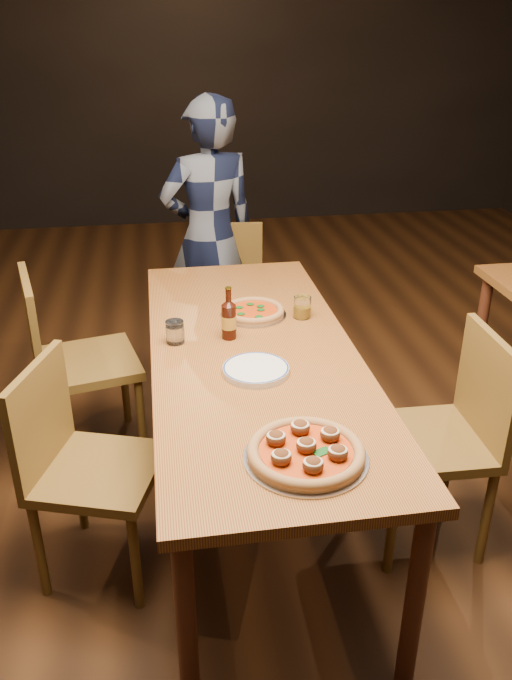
{
  "coord_description": "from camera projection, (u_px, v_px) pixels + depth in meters",
  "views": [
    {
      "loc": [
        -0.35,
        -2.28,
        1.93
      ],
      "look_at": [
        0.0,
        -0.05,
        0.82
      ],
      "focal_mm": 35.0,
      "sensor_mm": 36.0,
      "label": 1
    }
  ],
  "objects": [
    {
      "name": "chair_end",
      "position": [
        228.0,
        301.0,
        3.83
      ],
      "size": [
        0.46,
        0.46,
        0.89
      ],
      "primitive_type": null,
      "rotation": [
        0.0,
        0.0,
        -0.11
      ],
      "color": "brown",
      "rests_on": "ground"
    },
    {
      "name": "beer_bottle",
      "position": [
        229.0,
        321.0,
        2.66
      ],
      "size": [
        0.06,
        0.06,
        0.21
      ],
      "rotation": [
        0.0,
        0.0,
        -0.23
      ],
      "color": "black",
      "rests_on": "table_main"
    },
    {
      "name": "diner",
      "position": [
        209.0,
        236.0,
        3.83
      ],
      "size": [
        0.65,
        0.5,
        1.57
      ],
      "primitive_type": "imported",
      "rotation": [
        0.0,
        0.0,
        3.39
      ],
      "color": "black",
      "rests_on": "ground"
    },
    {
      "name": "pizza_meatball",
      "position": [
        306.0,
        452.0,
        1.95
      ],
      "size": [
        0.37,
        0.37,
        0.07
      ],
      "rotation": [
        0.0,
        0.0,
        0.24
      ],
      "color": "#B7B7BF",
      "rests_on": "table_main"
    },
    {
      "name": "ground",
      "position": [
        254.0,
        502.0,
        2.92
      ],
      "size": [
        9.0,
        9.0,
        0.0
      ],
      "primitive_type": "plane",
      "color": "black"
    },
    {
      "name": "water_glass",
      "position": [
        175.0,
        332.0,
        2.63
      ],
      "size": [
        0.07,
        0.07,
        0.09
      ],
      "primitive_type": "cylinder",
      "color": "white",
      "rests_on": "table_main"
    },
    {
      "name": "amber_glass",
      "position": [
        302.0,
        307.0,
        2.86
      ],
      "size": [
        0.08,
        0.08,
        0.09
      ],
      "primitive_type": "cylinder",
      "color": "#AF7D13",
      "rests_on": "table_main"
    },
    {
      "name": "room_shell",
      "position": [
        254.0,
        41.0,
        2.1
      ],
      "size": [
        9.0,
        9.0,
        9.0
      ],
      "color": "black",
      "rests_on": "ground"
    },
    {
      "name": "chair_main_sw",
      "position": [
        87.0,
        361.0,
        3.07
      ],
      "size": [
        0.54,
        0.54,
        0.97
      ],
      "primitive_type": null,
      "rotation": [
        0.0,
        0.0,
        1.79
      ],
      "color": "brown",
      "rests_on": "ground"
    },
    {
      "name": "table_main",
      "position": [
        254.0,
        367.0,
        2.62
      ],
      "size": [
        0.8,
        2.0,
        0.75
      ],
      "color": "maroon",
      "rests_on": "ground"
    },
    {
      "name": "pizza_margherita",
      "position": [
        254.0,
        311.0,
        2.89
      ],
      "size": [
        0.29,
        0.29,
        0.04
      ],
      "rotation": [
        0.0,
        0.0,
        -0.41
      ],
      "color": "#B7B7BF",
      "rests_on": "table_main"
    },
    {
      "name": "chair_main_e",
      "position": [
        429.0,
        439.0,
        2.54
      ],
      "size": [
        0.44,
        0.44,
        0.93
      ],
      "primitive_type": null,
      "rotation": [
        0.0,
        0.0,
        -1.59
      ],
      "color": "brown",
      "rests_on": "ground"
    },
    {
      "name": "chair_main_nw",
      "position": [
        99.0,
        470.0,
        2.4
      ],
      "size": [
        0.53,
        0.53,
        0.9
      ],
      "primitive_type": null,
      "rotation": [
        0.0,
        0.0,
        1.25
      ],
      "color": "brown",
      "rests_on": "ground"
    },
    {
      "name": "plate_stack",
      "position": [
        256.0,
        370.0,
        2.42
      ],
      "size": [
        0.24,
        0.24,
        0.02
      ],
      "primitive_type": "cylinder",
      "color": "white",
      "rests_on": "table_main"
    }
  ]
}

